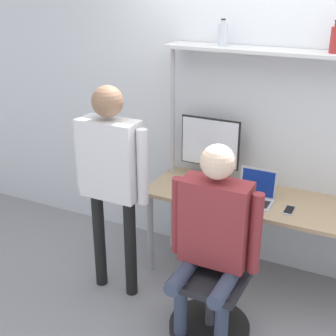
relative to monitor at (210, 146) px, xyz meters
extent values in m
plane|color=gray|center=(0.47, -0.48, -1.03)|extent=(12.00, 12.00, 0.00)
cube|color=silver|center=(0.47, 0.18, 0.32)|extent=(8.00, 0.06, 2.70)
cube|color=tan|center=(0.47, -0.16, -0.31)|extent=(1.75, 0.60, 0.03)
cylinder|color=#A5A5AA|center=(-0.34, -0.40, -0.68)|extent=(0.05, 0.05, 0.70)
cylinder|color=#A5A5AA|center=(-0.34, 0.09, -0.68)|extent=(0.05, 0.05, 0.70)
cube|color=silver|center=(0.47, 0.01, 0.78)|extent=(1.66, 0.26, 0.02)
cylinder|color=#B2B2B7|center=(-0.34, 0.01, -0.12)|extent=(0.04, 0.04, 1.82)
cylinder|color=black|center=(0.00, 0.00, -0.29)|extent=(0.19, 0.19, 0.01)
cylinder|color=black|center=(0.00, 0.00, -0.22)|extent=(0.06, 0.06, 0.13)
cube|color=black|center=(0.00, 0.00, 0.03)|extent=(0.49, 0.01, 0.40)
cube|color=silver|center=(0.00, 0.00, 0.03)|extent=(0.47, 0.02, 0.38)
cube|color=#BCBCC1|center=(0.45, -0.24, -0.29)|extent=(0.28, 0.23, 0.01)
cube|color=black|center=(0.45, -0.26, -0.29)|extent=(0.24, 0.12, 0.00)
cube|color=#BCBCC1|center=(0.45, -0.14, -0.18)|extent=(0.28, 0.04, 0.22)
cube|color=navy|center=(0.45, -0.15, -0.18)|extent=(0.25, 0.02, 0.20)
cube|color=silver|center=(0.73, -0.26, -0.29)|extent=(0.07, 0.15, 0.01)
cube|color=black|center=(0.73, -0.26, -0.29)|extent=(0.06, 0.13, 0.00)
cylinder|color=black|center=(0.38, -0.88, -1.00)|extent=(0.56, 0.56, 0.06)
cylinder|color=#4C4C51|center=(0.38, -0.88, -0.79)|extent=(0.06, 0.06, 0.36)
cube|color=#26262B|center=(0.38, -0.88, -0.58)|extent=(0.47, 0.47, 0.05)
cube|color=#26262B|center=(0.38, -0.67, -0.33)|extent=(0.41, 0.05, 0.45)
cylinder|color=#38425B|center=(0.23, -1.05, -0.79)|extent=(0.09, 0.09, 0.47)
cylinder|color=#38425B|center=(0.52, -1.05, -0.79)|extent=(0.09, 0.09, 0.47)
cylinder|color=#38425B|center=(0.23, -1.02, -0.51)|extent=(0.10, 0.38, 0.10)
cylinder|color=#38425B|center=(0.52, -1.02, -0.51)|extent=(0.10, 0.38, 0.10)
cube|color=maroon|center=(0.38, -0.85, -0.18)|extent=(0.44, 0.20, 0.57)
cylinder|color=maroon|center=(0.11, -0.85, -0.20)|extent=(0.08, 0.08, 0.54)
cylinder|color=maroon|center=(0.64, -0.85, -0.20)|extent=(0.08, 0.08, 0.54)
sphere|color=beige|center=(0.38, -0.85, 0.23)|extent=(0.22, 0.22, 0.22)
cylinder|color=black|center=(-0.60, -0.75, -0.62)|extent=(0.09, 0.09, 0.81)
cylinder|color=black|center=(-0.32, -0.75, -0.62)|extent=(0.09, 0.09, 0.81)
cube|color=silver|center=(-0.46, -0.75, 0.07)|extent=(0.43, 0.20, 0.57)
cylinder|color=silver|center=(-0.72, -0.75, 0.06)|extent=(0.08, 0.08, 0.55)
cylinder|color=silver|center=(-0.20, -0.75, 0.06)|extent=(0.08, 0.08, 0.55)
sphere|color=#8C664C|center=(-0.46, -0.75, 0.49)|extent=(0.22, 0.22, 0.22)
cylinder|color=silver|center=(0.07, 0.01, 0.87)|extent=(0.07, 0.07, 0.15)
cylinder|color=silver|center=(0.07, 0.01, 0.96)|extent=(0.03, 0.03, 0.03)
cylinder|color=black|center=(0.07, 0.01, 0.98)|extent=(0.03, 0.03, 0.01)
cylinder|color=maroon|center=(0.85, 0.01, 0.88)|extent=(0.06, 0.06, 0.17)
camera|label=1|loc=(1.27, -3.33, 1.27)|focal=50.00mm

